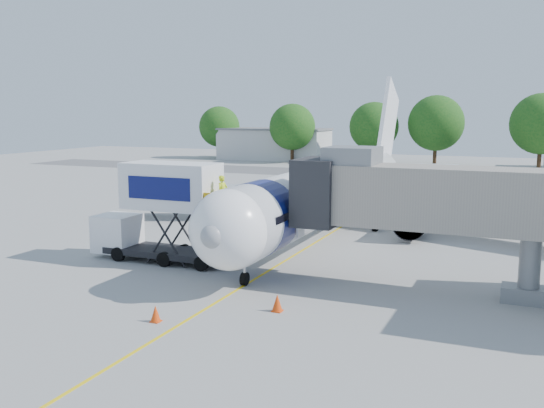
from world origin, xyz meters
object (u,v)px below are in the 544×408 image
at_px(aircraft, 332,190).
at_px(ground_tug, 260,325).
at_px(jet_bridge, 426,198).
at_px(catering_hiloader, 162,212).

relative_size(aircraft, ground_tug, 10.34).
height_order(jet_bridge, ground_tug, jet_bridge).
relative_size(aircraft, catering_hiloader, 4.44).
height_order(aircraft, catering_hiloader, aircraft).
bearing_deg(catering_hiloader, ground_tug, -41.85).
xyz_separation_m(aircraft, ground_tug, (3.71, -20.05, -2.22)).
xyz_separation_m(catering_hiloader, ground_tug, (9.97, -8.93, -2.04)).
xyz_separation_m(aircraft, catering_hiloader, (-6.26, -11.12, -0.19)).
bearing_deg(ground_tug, jet_bridge, 56.89).
distance_m(aircraft, jet_bridge, 13.77).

